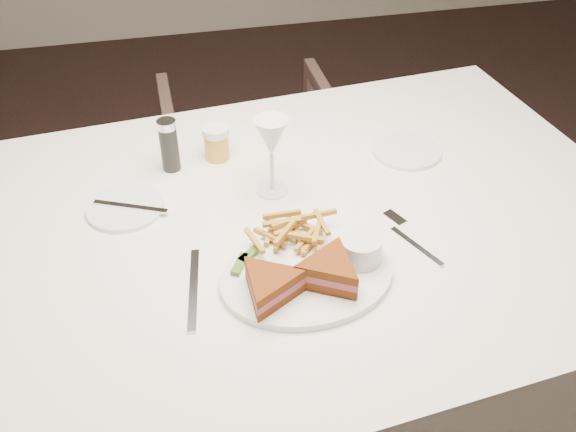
# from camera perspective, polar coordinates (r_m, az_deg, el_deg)

# --- Properties ---
(ground) EXTENTS (5.00, 5.00, 0.00)m
(ground) POSITION_cam_1_polar(r_m,az_deg,el_deg) (2.12, 8.55, -9.67)
(ground) COLOR black
(ground) RESTS_ON ground
(table) EXTENTS (1.59, 1.14, 0.75)m
(table) POSITION_cam_1_polar(r_m,az_deg,el_deg) (1.56, -0.42, -11.14)
(table) COLOR white
(table) RESTS_ON ground
(chair_far) EXTENTS (0.59, 0.55, 0.61)m
(chair_far) POSITION_cam_1_polar(r_m,az_deg,el_deg) (2.29, -3.15, 5.04)
(chair_far) COLOR #4D372F
(chair_far) RESTS_ON ground
(table_setting) EXTENTS (0.80, 0.60, 0.18)m
(table_setting) POSITION_cam_1_polar(r_m,az_deg,el_deg) (1.22, -0.14, -1.06)
(table_setting) COLOR white
(table_setting) RESTS_ON table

